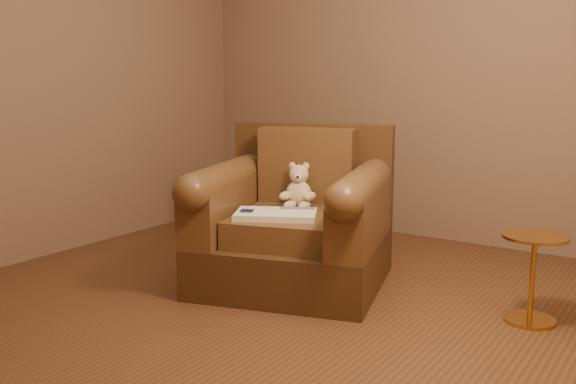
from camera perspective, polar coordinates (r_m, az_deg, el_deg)
The scene contains 5 objects.
floor at distance 3.71m, azimuth -1.06°, elevation -10.16°, with size 4.00×4.00×0.00m, color brown.
armchair at distance 4.04m, azimuth 0.64°, elevation -2.84°, with size 1.33×1.30×0.98m.
teddy_bear at distance 4.08m, azimuth 0.94°, elevation 0.16°, with size 0.22×0.24×0.29m.
guidebook at distance 3.80m, azimuth -1.10°, elevation -2.01°, with size 0.55×0.48×0.04m.
side_table at distance 3.65m, azimuth 20.91°, elevation -6.95°, with size 0.34×0.34×0.48m.
Camera 1 is at (1.99, -2.85, 1.30)m, focal length 40.00 mm.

